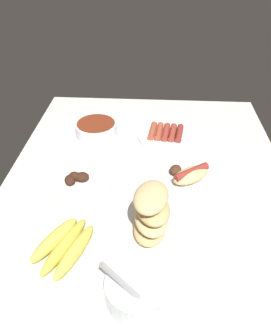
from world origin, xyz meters
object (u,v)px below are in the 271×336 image
(bowl_chili, at_px, (96,128))
(bowl_coleslaw, at_px, (136,289))
(banana_bunch, at_px, (65,245))
(plate_hotdog_assembled, at_px, (190,179))
(plate_grilled_meat, at_px, (81,180))
(bread_stack, at_px, (151,213))
(plate_sausages, at_px, (166,134))

(bowl_chili, bearing_deg, bowl_coleslaw, 16.15)
(banana_bunch, height_order, bowl_chili, bowl_chili)
(banana_bunch, height_order, plate_hotdog_assembled, plate_hotdog_assembled)
(plate_grilled_meat, bearing_deg, bowl_chili, 179.32)
(banana_bunch, bearing_deg, bread_stack, 108.26)
(bread_stack, height_order, banana_bunch, bread_stack)
(bread_stack, height_order, plate_sausages, bread_stack)
(plate_sausages, height_order, plate_grilled_meat, plate_grilled_meat)
(bowl_chili, relative_size, plate_hotdog_assembled, 0.64)
(bread_stack, xyz_separation_m, bowl_coleslaw, (0.18, -0.03, -0.04))
(bread_stack, xyz_separation_m, plate_grilled_meat, (-0.19, -0.22, -0.06))
(plate_grilled_meat, height_order, plate_hotdog_assembled, plate_hotdog_assembled)
(bread_stack, xyz_separation_m, plate_sausages, (-0.47, 0.05, -0.06))
(plate_sausages, bearing_deg, plate_grilled_meat, -43.29)
(plate_grilled_meat, bearing_deg, plate_sausages, 136.71)
(banana_bunch, xyz_separation_m, plate_hotdog_assembled, (-0.28, 0.33, -0.00))
(banana_bunch, relative_size, plate_sausages, 0.94)
(plate_grilled_meat, xyz_separation_m, plate_hotdog_assembled, (-0.02, 0.34, 0.01))
(bowl_chili, xyz_separation_m, plate_hotdog_assembled, (0.27, 0.33, -0.01))
(bread_stack, xyz_separation_m, banana_bunch, (0.07, -0.21, -0.05))
(bowl_coleslaw, bearing_deg, bread_stack, 171.90)
(bowl_coleslaw, relative_size, plate_grilled_meat, 0.82)
(bowl_chili, height_order, plate_grilled_meat, bowl_chili)
(bowl_chili, bearing_deg, bread_stack, 24.53)
(bowl_coleslaw, relative_size, bowl_chili, 0.98)
(bread_stack, distance_m, banana_bunch, 0.23)
(bowl_coleslaw, height_order, plate_grilled_meat, bowl_coleslaw)
(banana_bunch, bearing_deg, plate_grilled_meat, -177.43)
(plate_grilled_meat, distance_m, plate_hotdog_assembled, 0.34)
(banana_bunch, bearing_deg, bowl_chili, -179.14)
(bowl_coleslaw, relative_size, banana_bunch, 0.77)
(bread_stack, height_order, bowl_chili, bread_stack)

